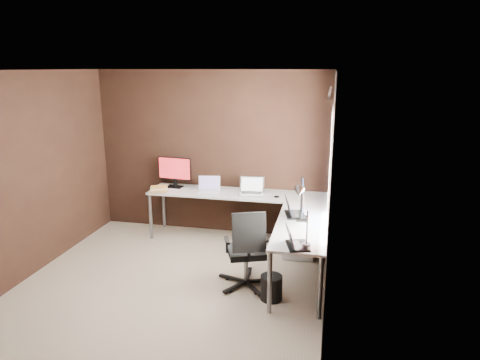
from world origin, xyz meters
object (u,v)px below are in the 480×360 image
laptop_black_small (295,242)px  monitor_right (302,199)px  laptop_black_big (293,212)px  desk_lamp (302,209)px  book_stack (159,189)px  office_chair (247,264)px  laptop_silver (252,190)px  drawer_pedestal (299,234)px  laptop_white (209,188)px  monitor_left (175,170)px  wastebasket (271,288)px

laptop_black_small → monitor_right: bearing=-15.4°
laptop_black_big → desk_lamp: size_ratio=0.59×
book_stack → office_chair: (1.57, -1.20, -0.48)m
laptop_black_big → laptop_silver: bearing=26.6°
drawer_pedestal → laptop_white: (-1.39, 0.35, 0.48)m
drawer_pedestal → monitor_left: 2.13m
laptop_white → wastebasket: 2.11m
laptop_white → monitor_left: bearing=159.1°
drawer_pedestal → wastebasket: drawer_pedestal is taller
book_stack → drawer_pedestal: bearing=-4.1°
laptop_white → laptop_black_big: bearing=-42.4°
monitor_right → laptop_white: size_ratio=1.58×
monitor_left → desk_lamp: bearing=-36.7°
laptop_black_small → book_stack: laptop_black_small is taller
monitor_left → laptop_black_small: monitor_left is taller
wastebasket → office_chair: bearing=144.5°
monitor_right → office_chair: (-0.59, -0.45, -0.71)m
monitor_left → laptop_black_big: 2.13m
wastebasket → laptop_white: bearing=125.9°
monitor_left → book_stack: 0.40m
laptop_silver → laptop_black_big: 1.07m
drawer_pedestal → desk_lamp: bearing=-85.9°
monitor_left → wastebasket: 2.61m
drawer_pedestal → office_chair: (-0.54, -1.05, -0.02)m
monitor_right → book_stack: 2.29m
desk_lamp → laptop_black_big: bearing=89.4°
drawer_pedestal → monitor_left: bearing=167.0°
monitor_right → laptop_black_small: 0.87m
laptop_black_big → office_chair: size_ratio=0.39×
laptop_black_big → book_stack: 2.14m
laptop_white → wastebasket: (1.18, -1.63, -0.64)m
monitor_right → laptop_silver: size_ratio=1.48×
monitor_left → laptop_black_small: bearing=-37.6°
laptop_silver → laptop_black_small: 1.95m
drawer_pedestal → desk_lamp: size_ratio=0.93×
desk_lamp → monitor_left: bearing=127.1°
monitor_right → laptop_black_big: bearing=38.6°
monitor_right → office_chair: monitor_right is taller
book_stack → desk_lamp: bearing=-35.6°
monitor_left → office_chair: bearing=-40.7°
monitor_right → desk_lamp: 0.85m
monitor_right → desk_lamp: bearing=179.6°
wastebasket → desk_lamp: bearing=-26.3°
drawer_pedestal → monitor_right: monitor_right is taller
laptop_silver → laptop_black_big: bearing=-55.9°
laptop_silver → office_chair: office_chair is taller
drawer_pedestal → office_chair: office_chair is taller
monitor_right → laptop_white: 1.73m
laptop_black_small → laptop_silver: bearing=8.4°
book_stack → office_chair: office_chair is taller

